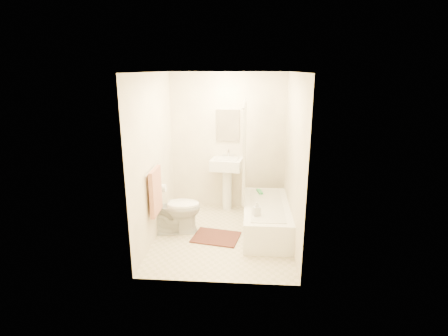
# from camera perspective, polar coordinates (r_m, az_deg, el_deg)

# --- Properties ---
(floor) EXTENTS (2.40, 2.40, 0.00)m
(floor) POSITION_cam_1_polar(r_m,az_deg,el_deg) (5.40, -0.20, -11.00)
(floor) COLOR beige
(floor) RESTS_ON ground
(ceiling) EXTENTS (2.40, 2.40, 0.00)m
(ceiling) POSITION_cam_1_polar(r_m,az_deg,el_deg) (4.82, -0.22, 15.39)
(ceiling) COLOR white
(ceiling) RESTS_ON ground
(wall_back) EXTENTS (2.00, 0.02, 2.40)m
(wall_back) POSITION_cam_1_polar(r_m,az_deg,el_deg) (6.14, 0.65, 4.22)
(wall_back) COLOR beige
(wall_back) RESTS_ON ground
(wall_left) EXTENTS (0.02, 2.40, 2.40)m
(wall_left) POSITION_cam_1_polar(r_m,az_deg,el_deg) (5.15, -11.39, 1.60)
(wall_left) COLOR beige
(wall_left) RESTS_ON ground
(wall_right) EXTENTS (0.02, 2.40, 2.40)m
(wall_right) POSITION_cam_1_polar(r_m,az_deg,el_deg) (5.00, 11.30, 1.19)
(wall_right) COLOR beige
(wall_right) RESTS_ON ground
(mirror) EXTENTS (0.40, 0.03, 0.55)m
(mirror) POSITION_cam_1_polar(r_m,az_deg,el_deg) (6.07, 0.64, 6.96)
(mirror) COLOR white
(mirror) RESTS_ON wall_back
(curtain_rod) EXTENTS (0.03, 1.70, 0.03)m
(curtain_rod) POSITION_cam_1_polar(r_m,az_deg,el_deg) (4.92, 3.42, 10.71)
(curtain_rod) COLOR silver
(curtain_rod) RESTS_ON wall_back
(shower_curtain) EXTENTS (0.04, 0.80, 1.55)m
(shower_curtain) POSITION_cam_1_polar(r_m,az_deg,el_deg) (5.44, 3.35, 2.89)
(shower_curtain) COLOR silver
(shower_curtain) RESTS_ON curtain_rod
(towel_bar) EXTENTS (0.02, 0.60, 0.02)m
(towel_bar) POSITION_cam_1_polar(r_m,az_deg,el_deg) (4.93, -11.63, -0.25)
(towel_bar) COLOR silver
(towel_bar) RESTS_ON wall_left
(towel) EXTENTS (0.06, 0.45, 0.66)m
(towel) POSITION_cam_1_polar(r_m,az_deg,el_deg) (5.02, -11.10, -3.77)
(towel) COLOR #CC7266
(towel) RESTS_ON towel_bar
(toilet_paper) EXTENTS (0.11, 0.12, 0.12)m
(toilet_paper) POSITION_cam_1_polar(r_m,az_deg,el_deg) (5.38, -10.05, -3.26)
(toilet_paper) COLOR white
(toilet_paper) RESTS_ON wall_left
(toilet) EXTENTS (0.87, 0.58, 0.79)m
(toilet) POSITION_cam_1_polar(r_m,az_deg,el_deg) (5.43, -8.09, -6.42)
(toilet) COLOR white
(toilet) RESTS_ON floor
(sink) EXTENTS (0.58, 0.49, 1.03)m
(sink) POSITION_cam_1_polar(r_m,az_deg,el_deg) (6.17, 0.47, -2.32)
(sink) COLOR white
(sink) RESTS_ON floor
(bathtub) EXTENTS (0.68, 1.56, 0.44)m
(bathtub) POSITION_cam_1_polar(r_m,az_deg,el_deg) (5.50, 6.91, -8.09)
(bathtub) COLOR white
(bathtub) RESTS_ON floor
(bath_mat) EXTENTS (0.75, 0.62, 0.02)m
(bath_mat) POSITION_cam_1_polar(r_m,az_deg,el_deg) (5.34, -1.30, -11.22)
(bath_mat) COLOR #4A261B
(bath_mat) RESTS_ON floor
(soap_bottle) EXTENTS (0.12, 0.12, 0.21)m
(soap_bottle) POSITION_cam_1_polar(r_m,az_deg,el_deg) (4.96, 5.36, -6.67)
(soap_bottle) COLOR white
(soap_bottle) RESTS_ON bathtub
(scrub_brush) EXTENTS (0.11, 0.22, 0.04)m
(scrub_brush) POSITION_cam_1_polar(r_m,az_deg,el_deg) (5.88, 5.84, -3.89)
(scrub_brush) COLOR green
(scrub_brush) RESTS_ON bathtub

